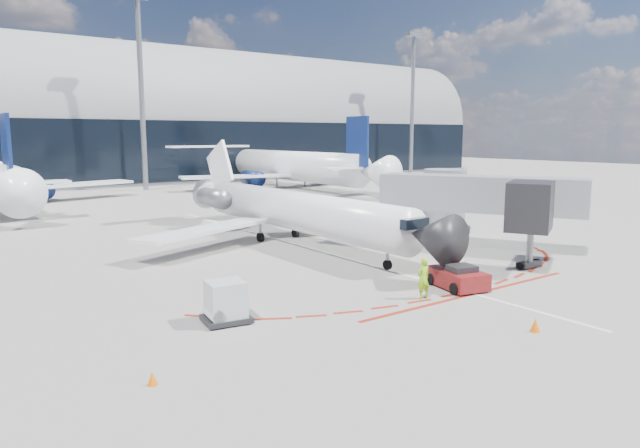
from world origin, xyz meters
TOP-DOWN VIEW (x-y plane):
  - ground at (0.00, 0.00)m, footprint 260.00×260.00m
  - apron_centerline at (0.00, 2.00)m, footprint 0.25×40.00m
  - apron_stop_bar at (0.00, -11.50)m, footprint 14.00×0.25m
  - terminal_building at (0.00, 64.97)m, footprint 150.00×24.15m
  - jet_bridge at (9.79, -3.01)m, footprint 10.03×15.20m
  - light_mast_centre at (5.00, 48.00)m, footprint 0.70×0.70m
  - light_mast_east at (55.00, 48.00)m, footprint 0.70×0.70m
  - regional_jet at (0.04, 4.65)m, footprint 22.61×27.88m
  - pushback_tug at (0.21, -10.33)m, footprint 2.47×4.65m
  - ramp_worker at (-2.50, -10.63)m, footprint 0.72×0.50m
  - uld_container at (-11.27, -8.40)m, footprint 1.98×1.76m
  - safety_cone_left at (-15.66, -12.33)m, footprint 0.31×0.31m
  - safety_cone_right at (-2.29, -16.24)m, footprint 0.38×0.38m
  - bg_airliner_1 at (23.25, 41.10)m, footprint 37.07×39.25m

SIDE VIEW (x-z plane):
  - ground at x=0.00m, z-range 0.00..0.00m
  - apron_centerline at x=0.00m, z-range 0.00..0.01m
  - apron_stop_bar at x=0.00m, z-range 0.00..0.01m
  - safety_cone_left at x=-15.66m, z-range 0.00..0.43m
  - safety_cone_right at x=-2.29m, z-range 0.00..0.53m
  - pushback_tug at x=0.21m, z-range -0.07..1.11m
  - uld_container at x=-11.27m, z-range -0.01..1.67m
  - ramp_worker at x=-2.50m, z-range 0.00..1.90m
  - regional_jet at x=0.04m, z-range -1.16..5.82m
  - jet_bridge at x=9.79m, z-range 0.56..5.46m
  - bg_airliner_1 at x=23.25m, z-range 0.00..11.99m
  - terminal_building at x=0.00m, z-range -3.48..20.52m
  - light_mast_centre at x=5.00m, z-range 0.00..25.00m
  - light_mast_east at x=55.00m, z-range 0.00..25.00m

